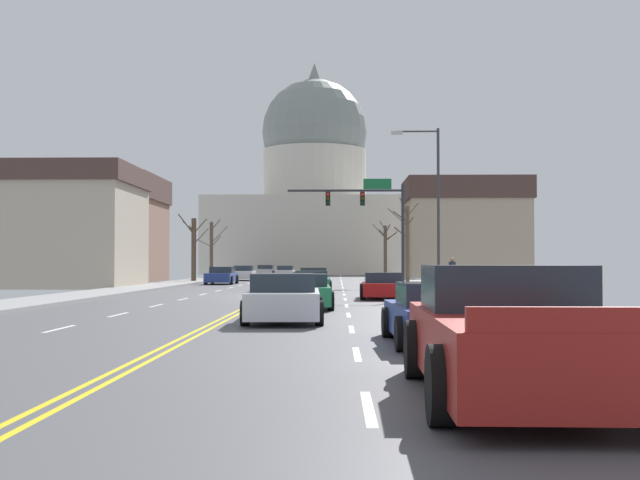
{
  "coord_description": "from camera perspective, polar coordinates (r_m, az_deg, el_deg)",
  "views": [
    {
      "loc": [
        3.16,
        -38.24,
        1.6
      ],
      "look_at": [
        1.67,
        31.71,
        3.51
      ],
      "focal_mm": 45.54,
      "sensor_mm": 36.0,
      "label": 1
    }
  ],
  "objects": [
    {
      "name": "sedan_near_02",
      "position": [
        35.48,
        4.43,
        -3.28
      ],
      "size": [
        2.04,
        4.26,
        1.15
      ],
      "color": "#B71414",
      "rests_on": "ground"
    },
    {
      "name": "flank_building_01",
      "position": [
        54.22,
        -18.76,
        0.92
      ],
      "size": [
        11.67,
        8.84,
        7.67
      ],
      "color": "#B2A38E",
      "rests_on": "ground"
    },
    {
      "name": "bare_tree_02",
      "position": [
        58.94,
        6.13,
        -0.05
      ],
      "size": [
        2.33,
        2.49,
        6.05
      ],
      "color": "brown",
      "rests_on": "ground"
    },
    {
      "name": "bare_tree_01",
      "position": [
        64.32,
        -8.87,
        -0.56
      ],
      "size": [
        2.22,
        1.9,
        5.24
      ],
      "color": "#4C3D2D",
      "rests_on": "ground"
    },
    {
      "name": "capitol_building",
      "position": [
        112.83,
        -0.39,
        2.82
      ],
      "size": [
        28.38,
        23.42,
        29.46
      ],
      "color": "beige",
      "rests_on": "ground"
    },
    {
      "name": "sedan_near_05",
      "position": [
        16.06,
        8.37,
        -5.26
      ],
      "size": [
        2.08,
        4.52,
        1.2
      ],
      "color": "navy",
      "rests_on": "ground"
    },
    {
      "name": "flank_building_00",
      "position": [
        79.16,
        -14.06,
        0.53
      ],
      "size": [
        8.84,
        7.13,
        8.76
      ],
      "color": "slate",
      "rests_on": "ground"
    },
    {
      "name": "street_lamp_right",
      "position": [
        40.82,
        7.88,
        3.17
      ],
      "size": [
        2.4,
        0.24,
        8.15
      ],
      "color": "#333338",
      "rests_on": "ground"
    },
    {
      "name": "sedan_near_04",
      "position": [
        21.81,
        -2.54,
        -4.16
      ],
      "size": [
        2.19,
        4.72,
        1.3
      ],
      "color": "silver",
      "rests_on": "ground"
    },
    {
      "name": "flank_building_03",
      "position": [
        85.36,
        10.22,
        0.86
      ],
      "size": [
        12.54,
        8.86,
        10.22
      ],
      "color": "tan",
      "rests_on": "ground"
    },
    {
      "name": "sedan_oncoming_01",
      "position": [
        71.2,
        -5.39,
        -2.36
      ],
      "size": [
        2.15,
        4.73,
        1.3
      ],
      "color": "silver",
      "rests_on": "ground"
    },
    {
      "name": "pickup_truck_near_06",
      "position": [
        9.95,
        13.46,
        -6.63
      ],
      "size": [
        2.43,
        5.49,
        1.56
      ],
      "color": "maroon",
      "rests_on": "ground"
    },
    {
      "name": "flank_building_02",
      "position": [
        69.12,
        -15.12,
        0.8
      ],
      "size": [
        9.63,
        10.23,
        8.65
      ],
      "color": "#8C6656",
      "rests_on": "ground"
    },
    {
      "name": "sedan_oncoming_00",
      "position": [
        59.47,
        -6.92,
        -2.52
      ],
      "size": [
        2.07,
        4.71,
        1.27
      ],
      "color": "navy",
      "rests_on": "ground"
    },
    {
      "name": "bicycle_parked",
      "position": [
        41.2,
        7.83,
        -3.1
      ],
      "size": [
        0.12,
        1.77,
        0.85
      ],
      "color": "black",
      "rests_on": "ground"
    },
    {
      "name": "bare_tree_00",
      "position": [
        79.9,
        4.62,
        -0.64
      ],
      "size": [
        2.48,
        1.39,
        5.54
      ],
      "color": "brown",
      "rests_on": "ground"
    },
    {
      "name": "sedan_oncoming_03",
      "position": [
        93.42,
        -3.85,
        -2.18
      ],
      "size": [
        2.14,
        4.35,
        1.27
      ],
      "color": "silver",
      "rests_on": "ground"
    },
    {
      "name": "sedan_near_01",
      "position": [
        42.83,
        -0.59,
        -2.97
      ],
      "size": [
        2.15,
        4.66,
        1.14
      ],
      "color": "#1E7247",
      "rests_on": "ground"
    },
    {
      "name": "bare_tree_03",
      "position": [
        71.74,
        -7.63,
        -0.67
      ],
      "size": [
        2.7,
        0.47,
        5.22
      ],
      "color": "brown",
      "rests_on": "ground"
    },
    {
      "name": "sedan_near_00",
      "position": [
        49.83,
        -0.44,
        -2.71
      ],
      "size": [
        2.03,
        4.31,
        1.26
      ],
      "color": "#6B6056",
      "rests_on": "ground"
    },
    {
      "name": "ground",
      "position": [
        38.4,
        -3.51,
        -3.92
      ],
      "size": [
        20.0,
        180.0,
        0.2
      ],
      "color": "#4F4F54"
    },
    {
      "name": "sedan_oncoming_02",
      "position": [
        80.48,
        -2.46,
        -2.28
      ],
      "size": [
        1.95,
        4.65,
        1.25
      ],
      "color": "silver",
      "rests_on": "ground"
    },
    {
      "name": "sedan_near_03",
      "position": [
        28.12,
        -1.19,
        -3.66
      ],
      "size": [
        2.18,
        4.71,
        1.19
      ],
      "color": "#1E7247",
      "rests_on": "ground"
    },
    {
      "name": "signal_gantry",
      "position": [
        54.93,
        3.59,
        2.18
      ],
      "size": [
        7.91,
        0.41,
        7.11
      ],
      "color": "#28282D",
      "rests_on": "ground"
    },
    {
      "name": "pedestrian_00",
      "position": [
        39.89,
        9.28,
        -2.29
      ],
      "size": [
        0.35,
        0.34,
        1.7
      ],
      "color": "#33333D",
      "rests_on": "ground"
    }
  ]
}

